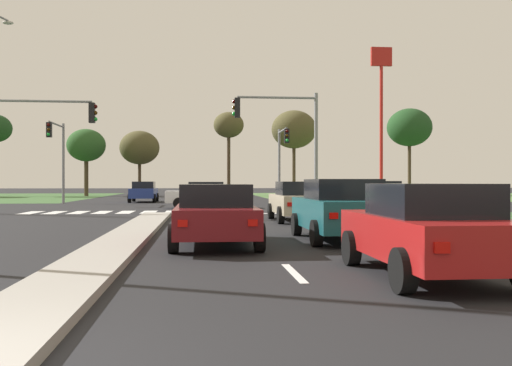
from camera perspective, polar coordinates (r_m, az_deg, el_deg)
ground_plane at (r=34.31m, az=-8.80°, el=-2.43°), size 200.00×200.00×0.00m
grass_verge_far_right at (r=63.29m, az=16.30°, el=-1.26°), size 35.00×35.00×0.01m
median_island_near at (r=15.42m, az=-12.82°, el=-5.34°), size 1.20×22.00×0.14m
median_island_far at (r=59.27m, az=-7.43°, el=-1.28°), size 1.20×36.00×0.14m
lane_dash_near at (r=9.70m, az=3.82°, el=-8.97°), size 0.14×2.00×0.01m
lane_dash_second at (r=15.60m, az=0.21°, el=-5.51°), size 0.14×2.00×0.01m
lane_dash_third at (r=21.56m, az=-1.39°, el=-3.94°), size 0.14×2.00×0.01m
edge_line_right at (r=17.02m, az=11.28°, el=-5.04°), size 0.14×24.00×0.01m
stop_bar_near at (r=27.33m, az=-1.65°, el=-3.08°), size 6.40×0.50×0.01m
crosswalk_bar_near at (r=30.24m, az=-21.59°, el=-2.78°), size 0.70×2.80×0.01m
crosswalk_bar_second at (r=29.94m, az=-19.47°, el=-2.81°), size 0.70×2.80×0.01m
crosswalk_bar_third at (r=29.68m, az=-17.31°, el=-2.83°), size 0.70×2.80×0.01m
crosswalk_bar_fourth at (r=29.47m, az=-15.12°, el=-2.85°), size 0.70×2.80×0.01m
crosswalk_bar_fifth at (r=29.30m, az=-12.90°, el=-2.87°), size 0.70×2.80×0.01m
crosswalk_bar_sixth at (r=29.18m, az=-10.65°, el=-2.88°), size 0.70×2.80×0.01m
crosswalk_bar_seventh at (r=29.10m, az=-8.40°, el=-2.89°), size 0.70×2.80×0.01m
crosswalk_bar_eighth at (r=29.06m, az=-6.13°, el=-2.89°), size 0.70×2.80×0.01m
car_blue_near at (r=43.77m, az=-11.16°, el=-0.85°), size 2.00×4.34×1.55m
car_maroon_second at (r=13.79m, az=-4.12°, el=-3.10°), size 2.08×4.62×1.48m
car_white_third at (r=33.28m, az=-5.24°, el=-1.17°), size 4.37×1.99×1.53m
car_beige_fifth at (r=22.28m, az=4.29°, el=-1.79°), size 2.04×4.54×1.54m
car_red_sixth at (r=9.62m, az=16.81°, el=-4.45°), size 2.00×4.24×1.51m
car_grey_seventh at (r=36.59m, az=12.26°, el=-1.01°), size 4.51×2.09×1.58m
car_teal_eighth at (r=15.10m, az=8.50°, el=-2.60°), size 2.10×4.44×1.60m
traffic_signal_near_right at (r=28.05m, az=3.08°, el=5.22°), size 4.24×0.32×5.91m
traffic_signal_near_left at (r=28.80m, az=-21.36°, el=4.73°), size 4.76×0.32×5.58m
traffic_signal_far_right at (r=39.85m, az=2.62°, el=3.17°), size 0.32×3.96×5.34m
traffic_signal_far_left at (r=40.57m, az=-19.18°, el=3.35°), size 0.32×4.09×5.59m
fastfood_pole_sign at (r=50.48m, az=12.42°, el=9.08°), size 1.80×0.40×13.03m
treeline_third at (r=63.39m, az=-16.62°, el=3.60°), size 4.07×4.07×7.15m
treeline_fourth at (r=65.00m, az=-11.57°, el=3.47°), size 4.42×4.42×7.22m
treeline_fifth at (r=62.95m, az=3.81°, el=5.34°), size 4.92×4.92×9.37m
treeline_sixth at (r=62.41m, az=-2.75°, el=5.71°), size 3.30×3.30×9.13m
treeline_seventh at (r=67.92m, az=15.10°, el=5.36°), size 5.10×5.10×9.93m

